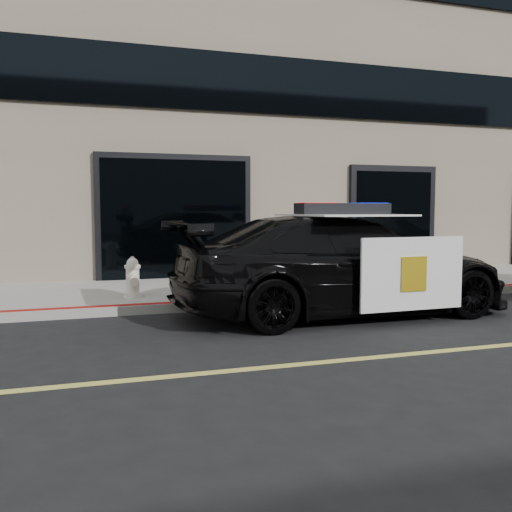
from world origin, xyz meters
name	(u,v)px	position (x,y,z in m)	size (l,w,h in m)	color
ground	(376,358)	(0.00, 0.00, 0.00)	(120.00, 120.00, 0.00)	black
sidewalk_n	(241,289)	(0.00, 5.25, 0.07)	(60.00, 3.50, 0.15)	gray
building_n	(186,53)	(0.00, 10.50, 6.00)	(60.00, 7.00, 12.00)	#756856
police_car	(342,265)	(0.82, 2.46, 0.80)	(2.60, 5.50, 1.77)	black
fire_hydrant	(133,278)	(-2.22, 4.40, 0.48)	(0.32, 0.44, 0.70)	silver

